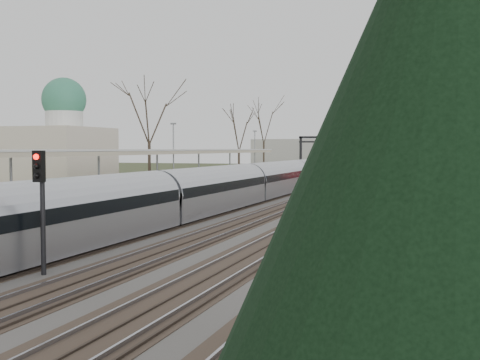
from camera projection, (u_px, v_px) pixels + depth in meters
name	position (u px, v px, depth m)	size (l,w,h in m)	color
track_bed	(331.00, 188.00, 61.97)	(24.00, 160.00, 0.22)	#474442
platform	(177.00, 194.00, 48.44)	(3.50, 69.00, 1.00)	#9E9B93
canopy	(151.00, 152.00, 43.99)	(4.10, 50.00, 3.11)	slate
dome_building	(48.00, 154.00, 52.85)	(10.00, 8.00, 10.30)	beige
signal_gantry	(368.00, 144.00, 90.03)	(21.00, 0.59, 6.08)	black
tree_west_far	(149.00, 110.00, 60.54)	(5.50, 5.50, 11.33)	#2D231C
train_near	(296.00, 176.00, 58.90)	(2.62, 90.21, 3.05)	#9C9EA5
train_far	(405.00, 163.00, 107.76)	(2.62, 75.21, 3.05)	#9C9EA5
signal_post	(41.00, 194.00, 19.12)	(0.35, 0.45, 4.10)	black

